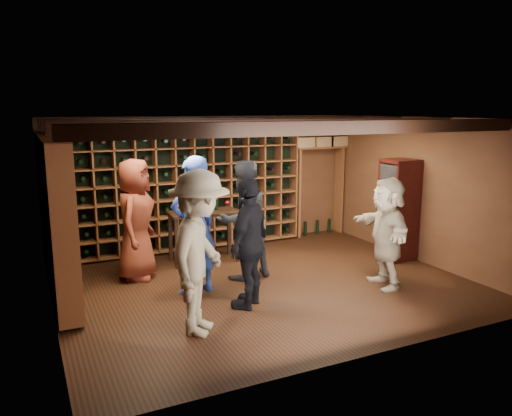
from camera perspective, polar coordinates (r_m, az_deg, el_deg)
name	(u,v)px	position (r m, az deg, el deg)	size (l,w,h in m)	color
ground	(265,284)	(7.72, 1.03, -8.70)	(6.00, 6.00, 0.00)	#33190E
room_shell	(264,124)	(7.30, 0.92, 9.58)	(6.00, 6.00, 6.00)	brown
wine_rack_back	(184,190)	(9.35, -8.21, 2.02)	(4.65, 0.30, 2.20)	brown
wine_rack_left	(57,217)	(7.48, -21.77, -1.00)	(0.30, 2.65, 2.20)	brown
crate_shelf	(319,161)	(10.52, 7.25, 5.36)	(1.20, 0.32, 2.07)	brown
display_cabinet	(398,212)	(9.13, 15.93, -0.41)	(0.55, 0.50, 1.75)	#390D0B
man_blue_shirt	(194,226)	(7.15, -7.08, -2.04)	(0.73, 0.48, 2.00)	navy
man_grey_suit	(243,220)	(7.76, -1.49, -1.40)	(0.91, 0.71, 1.86)	black
guest_red_floral	(135,220)	(7.96, -13.61, -1.29)	(0.93, 0.60, 1.89)	maroon
guest_woman_black	(249,243)	(6.65, -0.77, -4.02)	(1.03, 0.43, 1.76)	black
guest_khaki	(200,253)	(5.88, -6.43, -5.15)	(1.27, 0.73, 1.96)	#7C6E55
guest_beige	(386,232)	(7.68, 14.68, -2.69)	(1.54, 0.49, 1.66)	tan
tasting_table	(204,217)	(8.70, -6.02, -1.08)	(1.21, 0.66, 1.17)	black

